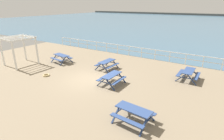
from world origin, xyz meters
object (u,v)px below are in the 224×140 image
object	(u,v)px
lattice_pergola	(18,44)
picnic_table_near_right	(61,57)
picnic_table_near_left	(189,73)
picnic_table_seaward	(107,63)
picnic_table_far_left	(134,112)
picnic_table_mid_centre	(112,77)

from	to	relation	value
lattice_pergola	picnic_table_near_right	bearing A→B (deg)	47.74
picnic_table_near_left	picnic_table_seaward	distance (m)	6.79
picnic_table_far_left	lattice_pergola	size ratio (longest dim) A/B	0.71
picnic_table_near_right	picnic_table_seaward	size ratio (longest dim) A/B	1.08
picnic_table_far_left	picnic_table_near_left	bearing A→B (deg)	85.32
picnic_table_near_left	picnic_table_near_right	bearing A→B (deg)	100.17
picnic_table_far_left	picnic_table_seaward	size ratio (longest dim) A/B	1.03
picnic_table_near_left	picnic_table_far_left	distance (m)	7.21
picnic_table_mid_centre	picnic_table_seaward	size ratio (longest dim) A/B	0.97
picnic_table_far_left	picnic_table_mid_centre	bearing A→B (deg)	140.94
picnic_table_seaward	lattice_pergola	bearing A→B (deg)	116.11
picnic_table_near_right	lattice_pergola	bearing A→B (deg)	-126.55
picnic_table_seaward	picnic_table_far_left	bearing A→B (deg)	-134.21
picnic_table_far_left	lattice_pergola	xyz separation A→B (m)	(-13.13, 2.35, 1.41)
picnic_table_near_right	picnic_table_far_left	bearing A→B (deg)	-16.57
picnic_table_near_right	picnic_table_seaward	xyz separation A→B (m)	(4.98, 0.76, 0.00)
picnic_table_near_left	picnic_table_seaward	xyz separation A→B (m)	(-6.66, -1.36, 0.00)
picnic_table_near_left	picnic_table_seaward	size ratio (longest dim) A/B	0.97
picnic_table_mid_centre	picnic_table_near_right	bearing A→B (deg)	75.83
picnic_table_far_left	lattice_pergola	distance (m)	13.42
lattice_pergola	picnic_table_near_left	bearing A→B (deg)	21.63
picnic_table_near_left	picnic_table_far_left	world-z (taller)	same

